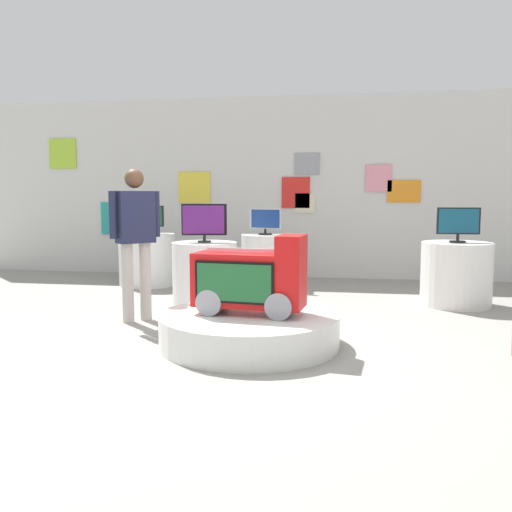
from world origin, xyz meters
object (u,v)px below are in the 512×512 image
object	(u,v)px
display_pedestal_right_rear	(265,261)
tv_on_far_right	(458,223)
shopper_browsing_near_truck	(135,233)
tv_on_center_rear	(146,218)
main_display_pedestal	(249,329)
display_pedestal_far_right	(456,274)
tv_on_right_rear	(265,220)
display_pedestal_left_rear	(205,274)
display_pedestal_center_rear	(147,259)
tv_on_left_rear	(204,221)
novelty_firetruck_tv	(251,282)

from	to	relation	value
display_pedestal_right_rear	tv_on_far_right	bearing A→B (deg)	-20.08
shopper_browsing_near_truck	tv_on_far_right	bearing A→B (deg)	22.48
tv_on_center_rear	display_pedestal_right_rear	xyz separation A→B (m)	(1.77, 0.10, -0.63)
main_display_pedestal	shopper_browsing_near_truck	size ratio (longest dim) A/B	1.00
tv_on_center_rear	display_pedestal_far_right	size ratio (longest dim) A/B	0.61
tv_on_right_rear	tv_on_far_right	size ratio (longest dim) A/B	0.92
display_pedestal_left_rear	display_pedestal_right_rear	size ratio (longest dim) A/B	1.02
tv_on_center_rear	display_pedestal_far_right	distance (m)	4.39
display_pedestal_left_rear	shopper_browsing_near_truck	xyz separation A→B (m)	(-0.49, -0.96, 0.56)
tv_on_far_right	display_pedestal_center_rear	bearing A→B (deg)	169.23
tv_on_far_right	shopper_browsing_near_truck	bearing A→B (deg)	-157.52
display_pedestal_right_rear	main_display_pedestal	bearing A→B (deg)	-84.08
shopper_browsing_near_truck	display_pedestal_left_rear	bearing A→B (deg)	62.96
tv_on_left_rear	shopper_browsing_near_truck	bearing A→B (deg)	-117.11
tv_on_left_rear	display_pedestal_right_rear	bearing A→B (deg)	69.24
novelty_firetruck_tv	tv_on_right_rear	bearing A→B (deg)	96.22
main_display_pedestal	display_pedestal_right_rear	world-z (taller)	display_pedestal_right_rear
novelty_firetruck_tv	shopper_browsing_near_truck	xyz separation A→B (m)	(-1.36, 0.72, 0.37)
main_display_pedestal	display_pedestal_center_rear	bearing A→B (deg)	125.03
tv_on_left_rear	tv_on_center_rear	distance (m)	1.80
main_display_pedestal	shopper_browsing_near_truck	world-z (taller)	shopper_browsing_near_truck
tv_on_center_rear	shopper_browsing_near_truck	world-z (taller)	shopper_browsing_near_truck
tv_on_right_rear	display_pedestal_far_right	size ratio (longest dim) A/B	0.56
display_pedestal_left_rear	main_display_pedestal	bearing A→B (deg)	-62.97
novelty_firetruck_tv	shopper_browsing_near_truck	size ratio (longest dim) A/B	0.63
display_pedestal_right_rear	tv_on_left_rear	bearing A→B (deg)	-110.76
display_pedestal_far_right	shopper_browsing_near_truck	world-z (taller)	shopper_browsing_near_truck
main_display_pedestal	display_pedestal_far_right	size ratio (longest dim) A/B	1.92
display_pedestal_right_rear	display_pedestal_far_right	distance (m)	2.66
display_pedestal_center_rear	tv_on_center_rear	bearing A→B (deg)	-104.16
novelty_firetruck_tv	display_pedestal_far_right	size ratio (longest dim) A/B	1.21
display_pedestal_left_rear	display_pedestal_right_rear	distance (m)	1.51
display_pedestal_center_rear	main_display_pedestal	bearing A→B (deg)	-54.97
display_pedestal_right_rear	tv_on_far_right	xyz separation A→B (m)	(2.50, -0.91, 0.62)
main_display_pedestal	display_pedestal_center_rear	size ratio (longest dim) A/B	1.94
display_pedestal_left_rear	tv_on_center_rear	distance (m)	1.90
main_display_pedestal	tv_on_far_right	size ratio (longest dim) A/B	3.16
main_display_pedestal	display_pedestal_far_right	world-z (taller)	display_pedestal_far_right
tv_on_far_right	display_pedestal_left_rear	bearing A→B (deg)	-170.69
main_display_pedestal	tv_on_right_rear	bearing A→B (deg)	95.91
main_display_pedestal	tv_on_left_rear	bearing A→B (deg)	117.11
shopper_browsing_near_truck	novelty_firetruck_tv	bearing A→B (deg)	-28.01
novelty_firetruck_tv	display_pedestal_left_rear	xyz separation A→B (m)	(-0.87, 1.68, -0.19)
display_pedestal_left_rear	tv_on_far_right	distance (m)	3.13
novelty_firetruck_tv	display_pedestal_center_rear	xyz separation A→B (m)	(-2.11, 2.99, -0.19)
tv_on_right_rear	shopper_browsing_near_truck	xyz separation A→B (m)	(-1.03, -2.37, -0.03)
novelty_firetruck_tv	display_pedestal_right_rear	xyz separation A→B (m)	(-0.34, 3.09, -0.19)
main_display_pedestal	tv_on_center_rear	bearing A→B (deg)	125.08
display_pedestal_center_rear	display_pedestal_far_right	xyz separation A→B (m)	(4.27, -0.81, 0.00)
display_pedestal_center_rear	display_pedestal_right_rear	size ratio (longest dim) A/B	1.07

